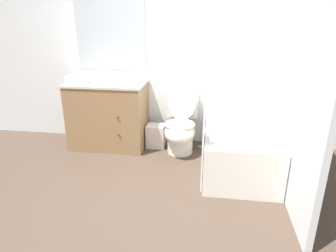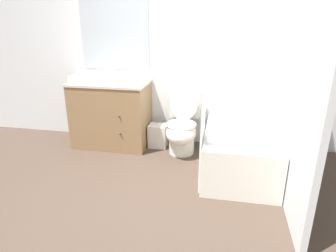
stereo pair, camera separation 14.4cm
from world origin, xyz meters
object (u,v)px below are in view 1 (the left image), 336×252
object	(u,v)px
hand_towel_folded	(78,80)
tissue_box	(111,78)
soap_dispenser	(139,77)
bath_towel_folded	(223,137)
sink_faucet	(111,76)
toilet	(181,127)
bathtub	(239,147)
wastebasket	(156,136)
vanity_cabinet	(109,114)

from	to	relation	value
hand_towel_folded	tissue_box	bearing A→B (deg)	23.45
soap_dispenser	bath_towel_folded	size ratio (longest dim) A/B	0.53
sink_faucet	toilet	world-z (taller)	sink_faucet
sink_faucet	toilet	xyz separation A→B (m)	(0.96, -0.27, -0.56)
bathtub	wastebasket	xyz separation A→B (m)	(-1.05, 0.42, -0.10)
wastebasket	hand_towel_folded	bearing A→B (deg)	-170.20
wastebasket	bath_towel_folded	bearing A→B (deg)	-45.04
sink_faucet	vanity_cabinet	bearing A→B (deg)	-90.00
toilet	sink_faucet	bearing A→B (deg)	164.28
bathtub	wastebasket	size ratio (longest dim) A/B	4.44
bathtub	tissue_box	bearing A→B (deg)	165.40
sink_faucet	tissue_box	size ratio (longest dim) A/B	1.02
sink_faucet	bathtub	size ratio (longest dim) A/B	0.10
sink_faucet	wastebasket	size ratio (longest dim) A/B	0.46
vanity_cabinet	sink_faucet	size ratio (longest dim) A/B	6.99
bathtub	bath_towel_folded	size ratio (longest dim) A/B	5.07
toilet	soap_dispenser	world-z (taller)	soap_dispenser
toilet	tissue_box	bearing A→B (deg)	174.28
tissue_box	soap_dispenser	world-z (taller)	soap_dispenser
vanity_cabinet	hand_towel_folded	bearing A→B (deg)	-157.28
vanity_cabinet	tissue_box	world-z (taller)	tissue_box
wastebasket	hand_towel_folded	size ratio (longest dim) A/B	1.11
vanity_cabinet	toilet	size ratio (longest dim) A/B	1.15
wastebasket	tissue_box	size ratio (longest dim) A/B	2.20
hand_towel_folded	bath_towel_folded	xyz separation A→B (m)	(1.78, -0.68, -0.39)
sink_faucet	bath_towel_folded	xyz separation A→B (m)	(1.46, -1.02, -0.38)
sink_faucet	hand_towel_folded	distance (m)	0.47
bath_towel_folded	tissue_box	bearing A→B (deg)	149.30
vanity_cabinet	toilet	bearing A→B (deg)	-3.77
tissue_box	bath_towel_folded	bearing A→B (deg)	-30.70
tissue_box	soap_dispenser	bearing A→B (deg)	8.27
toilet	bathtub	size ratio (longest dim) A/B	0.63
vanity_cabinet	tissue_box	distance (m)	0.47
toilet	bath_towel_folded	distance (m)	0.92
soap_dispenser	bath_towel_folded	bearing A→B (deg)	-40.24
toilet	wastebasket	distance (m)	0.40
bathtub	sink_faucet	bearing A→B (deg)	160.21
toilet	wastebasket	size ratio (longest dim) A/B	2.81
bath_towel_folded	hand_towel_folded	bearing A→B (deg)	159.22
toilet	bathtub	distance (m)	0.79
toilet	bathtub	xyz separation A→B (m)	(0.71, -0.33, -0.09)
toilet	soap_dispenser	distance (m)	0.82
bathtub	bath_towel_folded	distance (m)	0.54
toilet	bath_towel_folded	bearing A→B (deg)	-56.24
wastebasket	bathtub	bearing A→B (deg)	-22.01
tissue_box	soap_dispenser	xyz separation A→B (m)	(0.36, 0.05, 0.02)
tissue_box	hand_towel_folded	distance (m)	0.40
wastebasket	soap_dispenser	xyz separation A→B (m)	(-0.21, 0.05, 0.78)
bathtub	hand_towel_folded	bearing A→B (deg)	172.54
soap_dispenser	tissue_box	bearing A→B (deg)	-171.73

